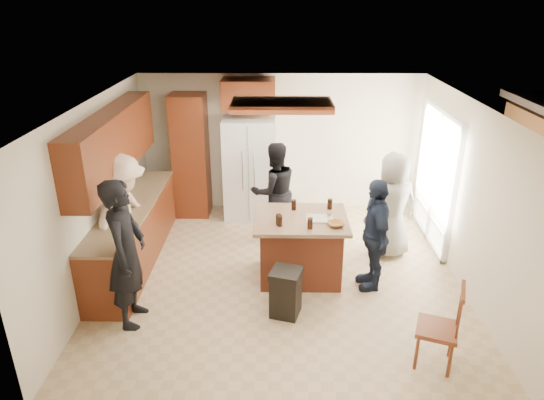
{
  "coord_description": "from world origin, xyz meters",
  "views": [
    {
      "loc": [
        -0.04,
        -6.03,
        3.76
      ],
      "look_at": [
        -0.13,
        0.1,
        1.15
      ],
      "focal_mm": 32.0,
      "sensor_mm": 36.0,
      "label": 1
    }
  ],
  "objects_px": {
    "person_counter": "(125,218)",
    "spindle_chair": "(439,329)",
    "person_behind_left": "(274,191)",
    "trash_bin": "(286,292)",
    "kitchen_island": "(300,247)",
    "person_side_right": "(374,235)",
    "person_front_left": "(126,254)",
    "person_behind_right": "(392,206)",
    "refrigerator": "(250,168)"
  },
  "relations": [
    {
      "from": "person_front_left",
      "to": "refrigerator",
      "type": "bearing_deg",
      "value": -22.32
    },
    {
      "from": "person_behind_left",
      "to": "kitchen_island",
      "type": "height_order",
      "value": "person_behind_left"
    },
    {
      "from": "trash_bin",
      "to": "spindle_chair",
      "type": "xyz_separation_m",
      "value": [
        1.63,
        -0.88,
        0.13
      ]
    },
    {
      "from": "person_behind_right",
      "to": "person_counter",
      "type": "xyz_separation_m",
      "value": [
        -3.83,
        -0.67,
        0.08
      ]
    },
    {
      "from": "person_counter",
      "to": "kitchen_island",
      "type": "height_order",
      "value": "person_counter"
    },
    {
      "from": "spindle_chair",
      "to": "person_behind_right",
      "type": "bearing_deg",
      "value": 90.28
    },
    {
      "from": "person_behind_left",
      "to": "person_side_right",
      "type": "relative_size",
      "value": 1.03
    },
    {
      "from": "refrigerator",
      "to": "spindle_chair",
      "type": "relative_size",
      "value": 1.81
    },
    {
      "from": "person_side_right",
      "to": "person_front_left",
      "type": "bearing_deg",
      "value": -78.13
    },
    {
      "from": "person_side_right",
      "to": "trash_bin",
      "type": "bearing_deg",
      "value": -63.53
    },
    {
      "from": "refrigerator",
      "to": "person_side_right",
      "type": "bearing_deg",
      "value": -52.5
    },
    {
      "from": "person_behind_left",
      "to": "trash_bin",
      "type": "height_order",
      "value": "person_behind_left"
    },
    {
      "from": "person_front_left",
      "to": "spindle_chair",
      "type": "relative_size",
      "value": 1.88
    },
    {
      "from": "kitchen_island",
      "to": "trash_bin",
      "type": "relative_size",
      "value": 2.03
    },
    {
      "from": "person_side_right",
      "to": "person_behind_right",
      "type": "bearing_deg",
      "value": 151.72
    },
    {
      "from": "person_side_right",
      "to": "person_counter",
      "type": "relative_size",
      "value": 0.87
    },
    {
      "from": "person_behind_right",
      "to": "person_counter",
      "type": "bearing_deg",
      "value": -5.23
    },
    {
      "from": "person_front_left",
      "to": "person_behind_right",
      "type": "relative_size",
      "value": 1.14
    },
    {
      "from": "person_counter",
      "to": "spindle_chair",
      "type": "relative_size",
      "value": 1.82
    },
    {
      "from": "spindle_chair",
      "to": "refrigerator",
      "type": "bearing_deg",
      "value": 119.89
    },
    {
      "from": "spindle_chair",
      "to": "person_side_right",
      "type": "bearing_deg",
      "value": 105.79
    },
    {
      "from": "person_behind_right",
      "to": "trash_bin",
      "type": "distance_m",
      "value": 2.31
    },
    {
      "from": "person_behind_right",
      "to": "spindle_chair",
      "type": "relative_size",
      "value": 1.66
    },
    {
      "from": "person_counter",
      "to": "kitchen_island",
      "type": "xyz_separation_m",
      "value": [
        2.43,
        -0.0,
        -0.43
      ]
    },
    {
      "from": "person_front_left",
      "to": "kitchen_island",
      "type": "bearing_deg",
      "value": -64.0
    },
    {
      "from": "kitchen_island",
      "to": "trash_bin",
      "type": "bearing_deg",
      "value": -103.43
    },
    {
      "from": "person_behind_right",
      "to": "refrigerator",
      "type": "height_order",
      "value": "refrigerator"
    },
    {
      "from": "person_behind_left",
      "to": "person_side_right",
      "type": "bearing_deg",
      "value": 111.78
    },
    {
      "from": "spindle_chair",
      "to": "person_front_left",
      "type": "bearing_deg",
      "value": 168.22
    },
    {
      "from": "person_behind_right",
      "to": "spindle_chair",
      "type": "height_order",
      "value": "person_behind_right"
    },
    {
      "from": "person_front_left",
      "to": "trash_bin",
      "type": "distance_m",
      "value": 1.99
    },
    {
      "from": "spindle_chair",
      "to": "person_behind_left",
      "type": "bearing_deg",
      "value": 120.81
    },
    {
      "from": "person_behind_right",
      "to": "refrigerator",
      "type": "xyz_separation_m",
      "value": [
        -2.23,
        1.45,
        0.08
      ]
    },
    {
      "from": "trash_bin",
      "to": "refrigerator",
      "type": "bearing_deg",
      "value": 101.44
    },
    {
      "from": "person_counter",
      "to": "spindle_chair",
      "type": "bearing_deg",
      "value": -97.44
    },
    {
      "from": "trash_bin",
      "to": "person_side_right",
      "type": "bearing_deg",
      "value": 29.43
    },
    {
      "from": "person_behind_right",
      "to": "trash_bin",
      "type": "height_order",
      "value": "person_behind_right"
    },
    {
      "from": "kitchen_island",
      "to": "spindle_chair",
      "type": "relative_size",
      "value": 1.29
    },
    {
      "from": "person_front_left",
      "to": "person_counter",
      "type": "relative_size",
      "value": 1.04
    },
    {
      "from": "person_side_right",
      "to": "spindle_chair",
      "type": "xyz_separation_m",
      "value": [
        0.44,
        -1.55,
        -0.34
      ]
    },
    {
      "from": "person_front_left",
      "to": "person_behind_left",
      "type": "bearing_deg",
      "value": -37.52
    },
    {
      "from": "refrigerator",
      "to": "trash_bin",
      "type": "bearing_deg",
      "value": -78.56
    },
    {
      "from": "person_front_left",
      "to": "person_side_right",
      "type": "height_order",
      "value": "person_front_left"
    },
    {
      "from": "person_counter",
      "to": "refrigerator",
      "type": "height_order",
      "value": "person_counter"
    },
    {
      "from": "person_front_left",
      "to": "spindle_chair",
      "type": "height_order",
      "value": "person_front_left"
    },
    {
      "from": "person_behind_right",
      "to": "refrigerator",
      "type": "relative_size",
      "value": 0.92
    },
    {
      "from": "person_side_right",
      "to": "trash_bin",
      "type": "height_order",
      "value": "person_side_right"
    },
    {
      "from": "person_front_left",
      "to": "person_behind_right",
      "type": "height_order",
      "value": "person_front_left"
    },
    {
      "from": "person_side_right",
      "to": "spindle_chair",
      "type": "distance_m",
      "value": 1.65
    },
    {
      "from": "kitchen_island",
      "to": "person_behind_right",
      "type": "bearing_deg",
      "value": 25.73
    }
  ]
}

